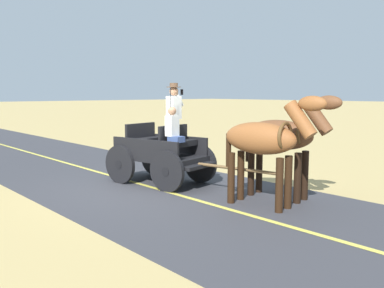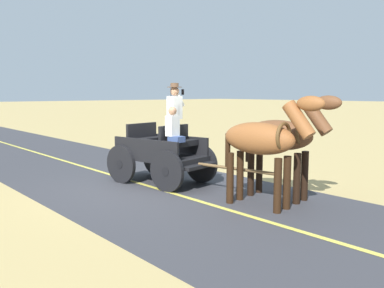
{
  "view_description": "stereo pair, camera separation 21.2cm",
  "coord_description": "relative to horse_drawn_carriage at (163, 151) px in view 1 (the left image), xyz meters",
  "views": [
    {
      "loc": [
        5.79,
        8.09,
        2.27
      ],
      "look_at": [
        -0.49,
        1.05,
        1.1
      ],
      "focal_mm": 38.97,
      "sensor_mm": 36.0,
      "label": 1
    },
    {
      "loc": [
        5.63,
        8.23,
        2.27
      ],
      "look_at": [
        -0.49,
        1.05,
        1.1
      ],
      "focal_mm": 38.97,
      "sensor_mm": 36.0,
      "label": 2
    }
  ],
  "objects": [
    {
      "name": "ground_plane",
      "position": [
        0.51,
        0.07,
        -0.82
      ],
      "size": [
        200.0,
        200.0,
        0.0
      ],
      "primitive_type": "plane",
      "color": "tan"
    },
    {
      "name": "road_surface",
      "position": [
        0.51,
        0.07,
        -0.81
      ],
      "size": [
        5.21,
        160.0,
        0.01
      ],
      "primitive_type": "cube",
      "color": "#38383D",
      "rests_on": "ground"
    },
    {
      "name": "road_centre_stripe",
      "position": [
        0.51,
        0.07,
        -0.81
      ],
      "size": [
        0.12,
        160.0,
        0.0
      ],
      "primitive_type": "cube",
      "color": "#DBCC4C",
      "rests_on": "road_surface"
    },
    {
      "name": "horse_drawn_carriage",
      "position": [
        0.0,
        0.0,
        0.0
      ],
      "size": [
        1.86,
        4.51,
        2.5
      ],
      "color": "black",
      "rests_on": "ground"
    },
    {
      "name": "horse_near_side",
      "position": [
        -0.99,
        2.89,
        0.51
      ],
      "size": [
        0.82,
        2.15,
        2.21
      ],
      "color": "brown",
      "rests_on": "ground"
    },
    {
      "name": "horse_off_side",
      "position": [
        -0.17,
        3.05,
        0.51
      ],
      "size": [
        0.8,
        2.15,
        2.21
      ],
      "color": "brown",
      "rests_on": "ground"
    }
  ]
}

